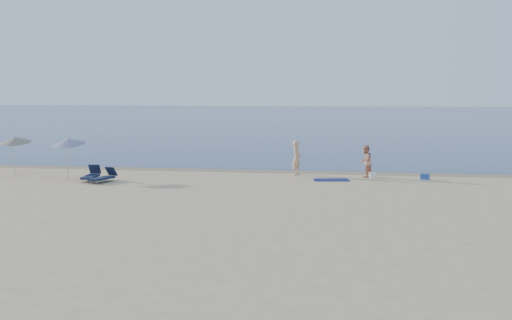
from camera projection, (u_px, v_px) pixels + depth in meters
The scene contains 12 objects.
ground at pixel (167, 260), 17.20m from camera, with size 160.00×160.00×0.00m, color #CBB187.
sea at pixel (332, 117), 115.34m from camera, with size 240.00×160.00×0.01m, color #0C1E4D.
wet_sand_strip at pixel (269, 171), 36.24m from camera, with size 240.00×1.60×0.00m, color #847254.
person_left at pixel (297, 158), 34.52m from camera, with size 0.68×0.45×1.87m, color tan.
person_right at pixel (365, 161), 33.62m from camera, with size 0.83×0.64×1.70m, color tan.
beach_towel at pixel (331, 180), 32.62m from camera, with size 1.77×0.98×0.03m, color #0F164E.
white_bag at pixel (373, 175), 33.53m from camera, with size 0.33×0.28×0.28m, color white.
blue_cooler at pixel (425, 176), 32.92m from camera, with size 0.42×0.30×0.30m, color #1E48A3.
umbrella_near at pixel (68, 142), 33.00m from camera, with size 2.05×2.08×2.26m.
umbrella_far at pixel (16, 140), 34.64m from camera, with size 1.74×1.77×2.23m.
lounger_left at pixel (91, 175), 32.37m from camera, with size 0.77×1.80×0.77m.
lounger_right at pixel (103, 177), 31.81m from camera, with size 1.01×1.74×0.73m.
Camera 1 is at (5.06, -16.22, 4.50)m, focal length 45.00 mm.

